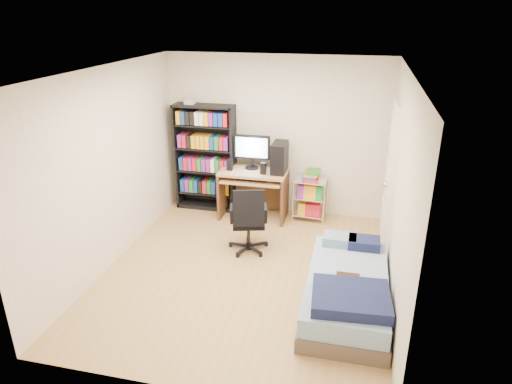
% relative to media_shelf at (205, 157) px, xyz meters
% --- Properties ---
extents(room, '(3.58, 4.08, 2.58)m').
position_rel_media_shelf_xyz_m(room, '(1.12, -1.84, 0.36)').
color(room, tan).
rests_on(room, ground).
extents(media_shelf, '(0.97, 0.32, 1.80)m').
position_rel_media_shelf_xyz_m(media_shelf, '(0.00, 0.00, 0.00)').
color(media_shelf, black).
rests_on(media_shelf, room).
extents(computer_desk, '(1.04, 0.60, 1.31)m').
position_rel_media_shelf_xyz_m(computer_desk, '(0.95, -0.15, -0.18)').
color(computer_desk, tan).
rests_on(computer_desk, room).
extents(office_chair, '(0.70, 0.70, 0.95)m').
position_rel_media_shelf_xyz_m(office_chair, '(1.04, -1.29, -0.58)').
color(office_chair, black).
rests_on(office_chair, room).
extents(wire_cart, '(0.53, 0.40, 0.82)m').
position_rel_media_shelf_xyz_m(wire_cart, '(1.73, -0.08, -0.36)').
color(wire_cart, white).
rests_on(wire_cart, room).
extents(bed, '(0.90, 1.80, 0.51)m').
position_rel_media_shelf_xyz_m(bed, '(2.41, -2.30, -0.66)').
color(bed, brown).
rests_on(bed, room).
extents(door, '(0.12, 0.80, 2.00)m').
position_rel_media_shelf_xyz_m(door, '(2.85, -0.49, 0.11)').
color(door, white).
rests_on(door, room).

